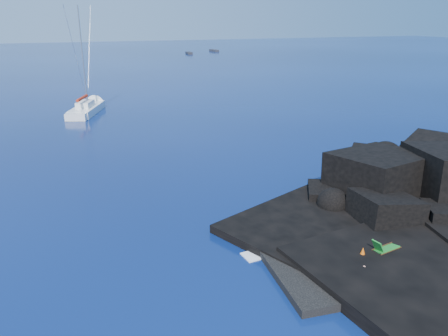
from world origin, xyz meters
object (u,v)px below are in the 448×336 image
object	(u,v)px
sailboat	(87,113)
marker_cone	(363,253)
distant_boat_b	(214,51)
deck_chair	(387,245)
sunbather	(356,271)
distant_boat_a	(189,54)

from	to	relation	value
sailboat	marker_cone	size ratio (longest dim) A/B	19.81
sailboat	distant_boat_b	size ratio (longest dim) A/B	2.63
deck_chair	marker_cone	xyz separation A→B (m)	(-1.30, 0.04, -0.18)
sunbather	marker_cone	distance (m)	1.41
deck_chair	distant_boat_b	size ratio (longest dim) A/B	0.31
sailboat	distant_boat_a	xyz separation A→B (m)	(36.68, 78.51, 0.00)
sailboat	sunbather	xyz separation A→B (m)	(7.42, -39.91, 0.53)
marker_cone	sunbather	bearing A→B (deg)	-137.95
sailboat	distant_boat_a	size ratio (longest dim) A/B	2.71
distant_boat_b	sailboat	bearing A→B (deg)	-125.33
distant_boat_b	distant_boat_a	bearing A→B (deg)	-152.29
distant_boat_a	sailboat	bearing A→B (deg)	-110.05
deck_chair	distant_boat_a	bearing A→B (deg)	68.04
deck_chair	marker_cone	bearing A→B (deg)	169.31
deck_chair	distant_boat_a	distance (m)	120.56
sunbather	marker_cone	size ratio (longest dim) A/B	3.06
sailboat	distant_boat_a	world-z (taller)	sailboat
deck_chair	sunbather	distance (m)	2.54
deck_chair	distant_boat_b	xyz separation A→B (m)	(37.74, 124.84, -0.83)
marker_cone	distant_boat_a	distance (m)	120.82
sunbather	distant_boat_a	world-z (taller)	sunbather
sailboat	marker_cone	distance (m)	39.88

